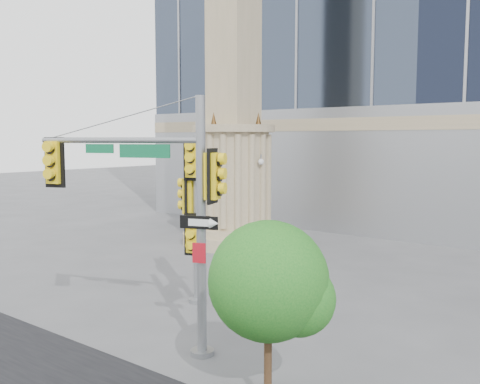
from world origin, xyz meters
The scene contains 5 objects.
ground centered at (0.00, 0.00, 0.00)m, with size 120.00×120.00×0.00m, color #545456.
monument centered at (-6.00, 9.00, 5.52)m, with size 4.40×4.40×16.60m.
main_signal_pole centered at (0.03, -1.15, 3.34)m, with size 4.01×1.76×5.39m.
secondary_signal_pole centered at (-1.60, 1.67, 2.72)m, with size 0.87×0.62×4.64m.
street_tree centered at (3.34, -1.78, 2.11)m, with size 2.05×2.01×3.20m.
Camera 1 is at (8.22, -8.90, 4.53)m, focal length 40.00 mm.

